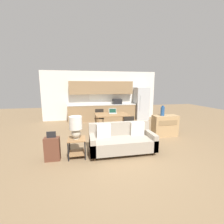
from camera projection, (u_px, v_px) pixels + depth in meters
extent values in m
plane|color=#7F6647|center=(122.00, 154.00, 4.26)|extent=(20.00, 20.00, 0.00)
cube|color=silver|center=(101.00, 96.00, 8.50)|extent=(6.40, 0.06, 2.70)
cube|color=white|center=(101.00, 91.00, 8.41)|extent=(1.33, 0.01, 1.06)
cube|color=#8E704C|center=(102.00, 113.00, 8.33)|extent=(3.67, 0.62, 0.86)
cube|color=silver|center=(102.00, 105.00, 8.25)|extent=(3.70, 0.65, 0.04)
cube|color=#B2B5B7|center=(101.00, 104.00, 8.18)|extent=(0.48, 0.36, 0.01)
cylinder|color=#B7BABC|center=(100.00, 102.00, 8.33)|extent=(0.02, 0.02, 0.24)
cube|color=#8E704C|center=(102.00, 88.00, 8.23)|extent=(3.48, 0.34, 0.70)
cube|color=black|center=(117.00, 101.00, 8.34)|extent=(0.48, 0.36, 0.28)
cube|color=#B7BABC|center=(141.00, 103.00, 8.59)|extent=(0.72, 0.76, 1.81)
cylinder|color=silver|center=(140.00, 103.00, 8.15)|extent=(0.02, 0.02, 0.82)
cube|color=olive|center=(112.00, 114.00, 6.21)|extent=(1.35, 0.95, 0.04)
cylinder|color=olive|center=(98.00, 127.00, 5.76)|extent=(0.05, 0.05, 0.71)
cylinder|color=olive|center=(129.00, 125.00, 5.99)|extent=(0.05, 0.05, 0.71)
cylinder|color=olive|center=(96.00, 122.00, 6.56)|extent=(0.05, 0.05, 0.71)
cylinder|color=olive|center=(123.00, 120.00, 6.80)|extent=(0.05, 0.05, 0.71)
cylinder|color=#3D2D1E|center=(95.00, 159.00, 3.86)|extent=(0.05, 0.05, 0.10)
cylinder|color=#3D2D1E|center=(154.00, 153.00, 4.17)|extent=(0.05, 0.05, 0.10)
cylinder|color=#3D2D1E|center=(93.00, 149.00, 4.47)|extent=(0.05, 0.05, 0.10)
cylinder|color=#3D2D1E|center=(144.00, 145.00, 4.79)|extent=(0.05, 0.05, 0.10)
cube|color=gray|center=(122.00, 144.00, 4.28)|extent=(1.84, 0.80, 0.34)
cube|color=gray|center=(120.00, 134.00, 4.57)|extent=(1.84, 0.14, 0.74)
cube|color=gray|center=(92.00, 144.00, 4.11)|extent=(0.14, 0.80, 0.48)
cube|color=gray|center=(150.00, 140.00, 4.43)|extent=(0.14, 0.80, 0.48)
cube|color=silver|center=(104.00, 131.00, 4.32)|extent=(0.41, 0.16, 0.40)
cube|color=silver|center=(137.00, 129.00, 4.51)|extent=(0.41, 0.14, 0.40)
cube|color=olive|center=(77.00, 139.00, 4.00)|extent=(0.46, 0.46, 0.03)
cube|color=olive|center=(77.00, 153.00, 4.07)|extent=(0.42, 0.42, 0.02)
cube|color=black|center=(68.00, 152.00, 3.80)|extent=(0.03, 0.03, 0.49)
cube|color=black|center=(85.00, 151.00, 3.88)|extent=(0.03, 0.03, 0.49)
cube|color=black|center=(70.00, 146.00, 4.21)|extent=(0.03, 0.03, 0.49)
cube|color=black|center=(85.00, 145.00, 4.29)|extent=(0.03, 0.03, 0.49)
cylinder|color=#B2A893|center=(76.00, 138.00, 3.99)|extent=(0.16, 0.16, 0.02)
sphere|color=#B2A893|center=(76.00, 134.00, 3.96)|extent=(0.24, 0.24, 0.24)
cylinder|color=beige|center=(76.00, 123.00, 3.91)|extent=(0.33, 0.33, 0.34)
cube|color=tan|center=(165.00, 126.00, 5.75)|extent=(0.94, 0.42, 0.80)
cube|color=olive|center=(168.00, 123.00, 5.51)|extent=(0.75, 0.01, 0.19)
cylinder|color=#234C84|center=(163.00, 111.00, 5.60)|extent=(0.14, 0.14, 0.34)
cylinder|color=#234C84|center=(163.00, 106.00, 5.57)|extent=(0.08, 0.08, 0.04)
cube|color=black|center=(99.00, 118.00, 6.93)|extent=(0.47, 0.47, 0.04)
cube|color=black|center=(99.00, 113.00, 7.08)|extent=(0.40, 0.08, 0.36)
cylinder|color=black|center=(96.00, 124.00, 6.79)|extent=(0.03, 0.03, 0.43)
cylinder|color=black|center=(103.00, 123.00, 6.81)|extent=(0.03, 0.03, 0.43)
cylinder|color=black|center=(96.00, 122.00, 7.13)|extent=(0.03, 0.03, 0.43)
cylinder|color=black|center=(103.00, 122.00, 7.15)|extent=(0.03, 0.03, 0.43)
cube|color=black|center=(127.00, 125.00, 5.60)|extent=(0.45, 0.45, 0.04)
cube|color=black|center=(129.00, 121.00, 5.38)|extent=(0.40, 0.06, 0.36)
cylinder|color=black|center=(129.00, 130.00, 5.85)|extent=(0.03, 0.03, 0.43)
cylinder|color=black|center=(121.00, 130.00, 5.76)|extent=(0.03, 0.03, 0.43)
cylinder|color=black|center=(133.00, 132.00, 5.52)|extent=(0.03, 0.03, 0.43)
cylinder|color=black|center=(124.00, 133.00, 5.43)|extent=(0.03, 0.03, 0.43)
cube|color=#B7BABC|center=(113.00, 113.00, 6.33)|extent=(0.34, 0.24, 0.02)
cube|color=#B7BABC|center=(113.00, 111.00, 6.43)|extent=(0.32, 0.08, 0.20)
cube|color=#143828|center=(113.00, 111.00, 6.43)|extent=(0.29, 0.06, 0.17)
cube|color=brown|center=(52.00, 149.00, 3.85)|extent=(0.38, 0.22, 0.61)
cube|color=black|center=(51.00, 135.00, 3.79)|extent=(0.23, 0.02, 0.16)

